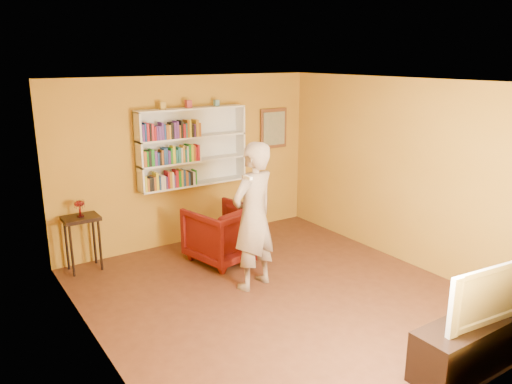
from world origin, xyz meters
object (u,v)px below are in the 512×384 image
tv_cabinet (473,343)px  television (480,292)px  console_table (81,226)px  armchair (222,233)px  ruby_lustre (79,205)px  bookshelf (191,147)px  person (253,217)px

tv_cabinet → television: (0.00, 0.00, 0.55)m
console_table → television: bearing=-60.6°
armchair → ruby_lustre: bearing=-35.3°
bookshelf → person: (-0.10, -1.95, -0.61)m
tv_cabinet → armchair: bearing=100.7°
console_table → bookshelf: bearing=5.0°
television → ruby_lustre: bearing=125.4°
console_table → person: 2.51m
console_table → armchair: size_ratio=0.87×
console_table → person: person is taller
armchair → person: 1.15m
bookshelf → tv_cabinet: bearing=-81.4°
bookshelf → television: (0.71, -4.66, -0.78)m
tv_cabinet → television: size_ratio=1.41×
console_table → armchair: (1.84, -0.79, -0.24)m
bookshelf → armchair: bookshelf is taller
armchair → tv_cabinet: bearing=88.6°
armchair → tv_cabinet: armchair is taller
television → console_table: bearing=125.4°
ruby_lustre → television: 5.17m
bookshelf → tv_cabinet: bookshelf is taller
bookshelf → ruby_lustre: bookshelf is taller
armchair → bookshelf: bearing=-101.6°
console_table → tv_cabinet: console_table is taller
ruby_lustre → tv_cabinet: ruby_lustre is taller
armchair → person: bearing=71.8°
bookshelf → tv_cabinet: (0.71, -4.66, -1.34)m
person → tv_cabinet: bearing=91.4°
person → bookshelf: bearing=-108.2°
console_table → tv_cabinet: (2.54, -4.50, -0.41)m
bookshelf → television: 4.78m
person → tv_cabinet: size_ratio=1.36×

